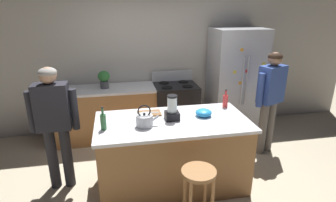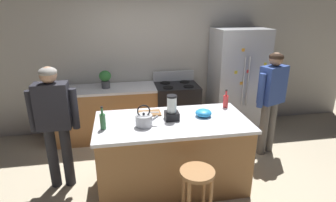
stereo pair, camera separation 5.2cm
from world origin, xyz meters
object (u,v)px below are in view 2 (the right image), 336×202
at_px(cutting_board, 149,113).
at_px(chef_knife, 151,112).
at_px(person_by_sink_right, 272,95).
at_px(blender_appliance, 172,110).
at_px(person_by_island_left, 54,117).
at_px(tea_kettle, 144,120).
at_px(refrigerator, 237,81).
at_px(bar_stool, 197,184).
at_px(bottle_olive_oil, 103,121).
at_px(kitchen_island, 172,153).
at_px(bottle_soda, 226,101).
at_px(potted_plant, 105,78).
at_px(stove_range, 176,109).
at_px(mixing_bowl, 204,113).

relative_size(cutting_board, chef_knife, 1.36).
distance_m(person_by_sink_right, chef_knife, 1.91).
xyz_separation_m(blender_appliance, cutting_board, (-0.25, 0.23, -0.12)).
bearing_deg(person_by_island_left, tea_kettle, -17.57).
xyz_separation_m(refrigerator, bar_stool, (-1.37, -2.28, -0.40)).
height_order(person_by_island_left, cutting_board, person_by_island_left).
xyz_separation_m(person_by_sink_right, chef_knife, (-1.88, -0.31, -0.03)).
bearing_deg(bottle_olive_oil, refrigerator, 34.66).
bearing_deg(blender_appliance, tea_kettle, -159.34).
xyz_separation_m(kitchen_island, cutting_board, (-0.26, 0.26, 0.47)).
relative_size(bar_stool, bottle_olive_oil, 2.53).
relative_size(refrigerator, chef_knife, 8.58).
distance_m(kitchen_island, bottle_soda, 1.04).
relative_size(person_by_sink_right, tea_kettle, 5.90).
relative_size(person_by_island_left, potted_plant, 5.36).
relative_size(bottle_soda, tea_kettle, 0.93).
height_order(potted_plant, chef_knife, potted_plant).
distance_m(kitchen_island, potted_plant, 1.88).
bearing_deg(chef_knife, bottle_soda, 14.70).
distance_m(person_by_sink_right, tea_kettle, 2.11).
relative_size(stove_range, mixing_bowl, 5.30).
bearing_deg(bottle_olive_oil, mixing_bowl, 7.40).
bearing_deg(refrigerator, bottle_olive_oil, -145.34).
xyz_separation_m(bar_stool, bottle_olive_oil, (-0.94, 0.68, 0.49)).
bearing_deg(refrigerator, chef_knife, -144.30).
relative_size(person_by_sink_right, bottle_soda, 6.34).
distance_m(kitchen_island, bar_stool, 0.79).
height_order(kitchen_island, refrigerator, refrigerator).
bearing_deg(bar_stool, potted_plant, 112.54).
height_order(stove_range, bottle_olive_oil, bottle_olive_oil).
distance_m(mixing_bowl, cutting_board, 0.71).
bearing_deg(cutting_board, blender_appliance, -41.98).
distance_m(bar_stool, chef_knife, 1.17).
relative_size(kitchen_island, stove_range, 1.71).
xyz_separation_m(mixing_bowl, chef_knife, (-0.66, 0.20, -0.02)).
bearing_deg(stove_range, bottle_soda, -69.67).
height_order(refrigerator, blender_appliance, refrigerator).
height_order(blender_appliance, bottle_soda, blender_appliance).
xyz_separation_m(refrigerator, person_by_sink_right, (0.16, -0.93, 0.04)).
bearing_deg(cutting_board, chef_knife, 0.00).
bearing_deg(blender_appliance, chef_knife, 135.68).
bearing_deg(person_by_sink_right, refrigerator, 99.67).
bearing_deg(cutting_board, tea_kettle, -105.34).
height_order(bottle_olive_oil, chef_knife, bottle_olive_oil).
xyz_separation_m(potted_plant, bottle_olive_oil, (0.03, -1.65, -0.07)).
bearing_deg(bottle_soda, kitchen_island, -158.35).
distance_m(refrigerator, person_by_sink_right, 0.94).
bearing_deg(kitchen_island, person_by_island_left, 170.55).
bearing_deg(chef_knife, kitchen_island, -36.32).
height_order(bottle_soda, cutting_board, bottle_soda).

